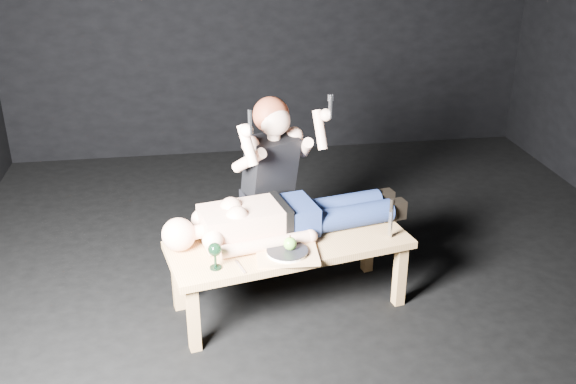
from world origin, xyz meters
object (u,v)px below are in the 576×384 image
object	(u,v)px
serving_tray	(287,255)
carving_knife	(391,218)
goblet	(215,256)
kneeling_woman	(265,182)
table	(289,274)
lying_man	(288,213)

from	to	relation	value
serving_tray	carving_knife	xyz separation A→B (m)	(0.64, 0.13, 0.12)
serving_tray	goblet	world-z (taller)	goblet
kneeling_woman	carving_knife	bearing A→B (deg)	-60.96
table	serving_tray	world-z (taller)	serving_tray
goblet	lying_man	bearing A→B (deg)	38.88
lying_man	table	bearing A→B (deg)	-107.80
lying_man	carving_knife	distance (m)	0.61
kneeling_woman	goblet	size ratio (longest dim) A/B	8.02
lying_man	goblet	distance (m)	0.59
table	carving_knife	distance (m)	0.70
carving_knife	lying_man	bearing A→B (deg)	152.19
goblet	carving_knife	size ratio (longest dim) A/B	0.62
lying_man	serving_tray	distance (m)	0.33
kneeling_woman	serving_tray	distance (m)	0.68
goblet	carving_knife	distance (m)	1.07
carving_knife	kneeling_woman	bearing A→B (deg)	130.71
lying_man	carving_knife	xyz separation A→B (m)	(0.59, -0.17, 0.00)
table	carving_knife	xyz separation A→B (m)	(0.60, -0.04, 0.35)
lying_man	carving_knife	size ratio (longest dim) A/B	5.36
lying_man	goblet	size ratio (longest dim) A/B	8.61
serving_tray	goblet	xyz separation A→B (m)	(-0.41, -0.07, 0.07)
goblet	table	bearing A→B (deg)	28.03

